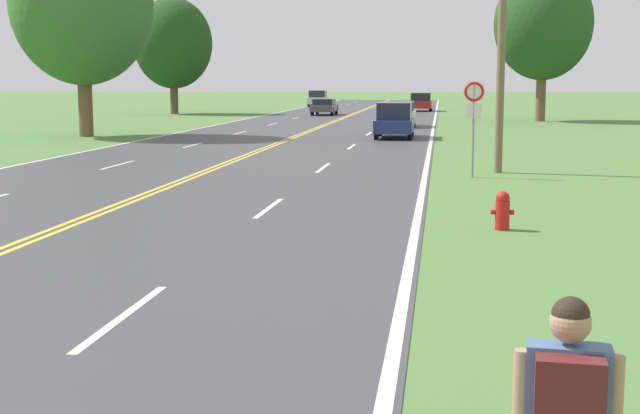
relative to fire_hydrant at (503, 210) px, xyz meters
The scene contains 11 objects.
fire_hydrant is the anchor object (origin of this frame).
traffic_sign 9.19m from the fire_hydrant, 91.61° to the left, with size 0.60×0.10×2.74m.
utility_pole_midground 11.03m from the fire_hydrant, 86.94° to the left, with size 1.80×0.24×7.24m.
tree_left_verge 45.62m from the fire_hydrant, 83.10° to the left, with size 6.49×6.49×10.19m.
tree_behind_sign 58.82m from the fire_hydrant, 112.84° to the left, with size 6.32×6.32×9.31m.
tree_mid_treeline 31.78m from the fire_hydrant, 126.21° to the left, with size 6.86×6.86×10.38m.
car_dark_blue_van_mid_near 26.26m from the fire_hydrant, 97.36° to the left, with size 1.77×4.37×1.70m.
car_white_hatchback_mid_far 36.42m from the fire_hydrant, 95.54° to the left, with size 1.80×4.34×1.49m.
car_dark_grey_sedan_receding 54.11m from the fire_hydrant, 100.97° to the left, with size 1.75×4.36×1.28m.
car_red_hatchback_distant 63.08m from the fire_hydrant, 92.69° to the left, with size 1.98×4.04×1.61m.
car_silver_sedan_horizon 76.60m from the fire_hydrant, 100.43° to the left, with size 1.98×4.05×1.65m.
Camera 1 is at (7.06, -2.30, 2.78)m, focal length 50.00 mm.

